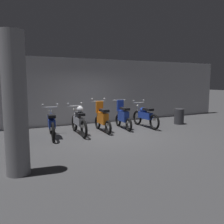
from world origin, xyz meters
TOP-DOWN VIEW (x-y plane):
  - ground_plane at (0.00, 0.00)m, footprint 80.00×80.00m
  - back_wall at (0.00, 2.79)m, footprint 16.00×0.30m
  - motorbike_slot_0 at (-2.00, 0.63)m, footprint 0.58×1.94m
  - motorbike_slot_1 at (-1.00, 0.62)m, footprint 0.59×1.95m
  - motorbike_slot_2 at (0.00, 0.74)m, footprint 0.59×1.68m
  - motorbike_slot_3 at (1.01, 0.88)m, footprint 0.56×1.68m
  - motorbike_slot_4 at (2.01, 0.72)m, footprint 0.59×1.95m
  - support_pillar at (-3.38, -2.44)m, footprint 0.49×0.49m
  - trash_bin at (3.83, 0.62)m, footprint 0.44×0.44m

SIDE VIEW (x-z plane):
  - ground_plane at x=0.00m, z-range 0.00..0.00m
  - trash_bin at x=3.83m, z-range 0.00..0.70m
  - motorbike_slot_0 at x=-2.00m, z-range -0.08..1.07m
  - motorbike_slot_4 at x=2.01m, z-range -0.08..1.07m
  - motorbike_slot_3 at x=1.01m, z-range -0.06..1.11m
  - motorbike_slot_2 at x=0.00m, z-range -0.12..1.17m
  - motorbike_slot_1 at x=-1.00m, z-range -0.05..1.10m
  - back_wall at x=0.00m, z-range 0.00..2.99m
  - support_pillar at x=-3.38m, z-range 0.00..2.99m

